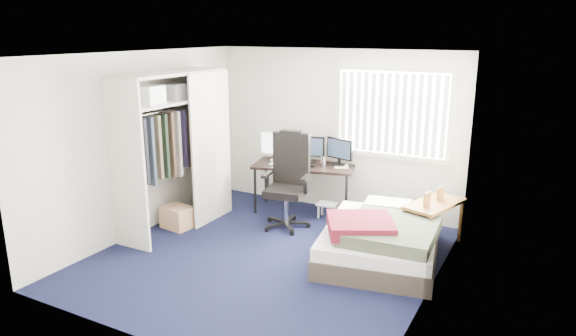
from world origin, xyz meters
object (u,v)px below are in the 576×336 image
Objects in this scene: office_chair at (288,190)px; bed at (381,239)px; desk at (305,162)px; nightstand at (434,207)px.

bed is at bearing -16.98° from office_chair.
desk is 2.06m from bed.
nightstand is (2.04, 0.21, 0.01)m from office_chair.
desk reaches higher than bed.
bed is (1.62, -1.15, -0.52)m from desk.
office_chair is 0.68× the size of bed.
office_chair is at bearing -84.28° from desk.
nightstand is (2.11, -0.47, -0.24)m from desk.
office_chair reaches higher than desk.
office_chair is at bearing -174.15° from nightstand.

